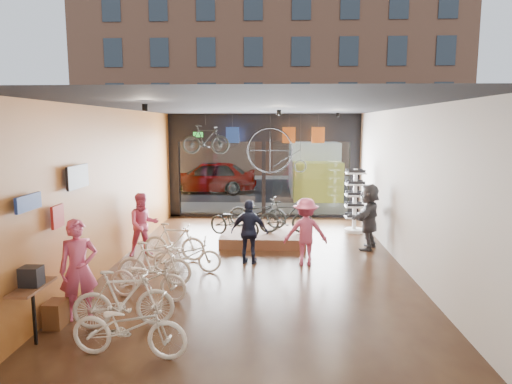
# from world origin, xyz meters

# --- Properties ---
(ground_plane) EXTENTS (7.00, 12.00, 0.04)m
(ground_plane) POSITION_xyz_m (0.00, 0.00, -0.02)
(ground_plane) COLOR black
(ground_plane) RESTS_ON ground
(ceiling) EXTENTS (7.00, 12.00, 0.04)m
(ceiling) POSITION_xyz_m (0.00, 0.00, 3.82)
(ceiling) COLOR black
(ceiling) RESTS_ON ground
(wall_left) EXTENTS (0.04, 12.00, 3.80)m
(wall_left) POSITION_xyz_m (-3.52, 0.00, 1.90)
(wall_left) COLOR #B06433
(wall_left) RESTS_ON ground
(wall_right) EXTENTS (0.04, 12.00, 3.80)m
(wall_right) POSITION_xyz_m (3.52, 0.00, 1.90)
(wall_right) COLOR beige
(wall_right) RESTS_ON ground
(wall_back) EXTENTS (7.00, 0.04, 3.80)m
(wall_back) POSITION_xyz_m (0.00, -6.02, 1.90)
(wall_back) COLOR beige
(wall_back) RESTS_ON ground
(storefront) EXTENTS (7.00, 0.26, 3.80)m
(storefront) POSITION_xyz_m (0.00, 6.00, 1.90)
(storefront) COLOR black
(storefront) RESTS_ON ground
(exit_sign) EXTENTS (0.35, 0.06, 0.18)m
(exit_sign) POSITION_xyz_m (-2.40, 5.88, 3.05)
(exit_sign) COLOR #198C26
(exit_sign) RESTS_ON storefront
(street_road) EXTENTS (30.00, 18.00, 0.02)m
(street_road) POSITION_xyz_m (0.00, 15.00, -0.01)
(street_road) COLOR black
(street_road) RESTS_ON ground
(sidewalk_near) EXTENTS (30.00, 2.40, 0.12)m
(sidewalk_near) POSITION_xyz_m (0.00, 7.20, 0.06)
(sidewalk_near) COLOR slate
(sidewalk_near) RESTS_ON ground
(sidewalk_far) EXTENTS (30.00, 2.00, 0.12)m
(sidewalk_far) POSITION_xyz_m (0.00, 19.00, 0.06)
(sidewalk_far) COLOR slate
(sidewalk_far) RESTS_ON ground
(opposite_building) EXTENTS (26.00, 5.00, 14.00)m
(opposite_building) POSITION_xyz_m (0.00, 21.50, 7.00)
(opposite_building) COLOR brown
(opposite_building) RESTS_ON ground
(street_car) EXTENTS (4.80, 1.93, 1.63)m
(street_car) POSITION_xyz_m (-2.94, 12.00, 0.82)
(street_car) COLOR gray
(street_car) RESTS_ON street_road
(box_truck) EXTENTS (2.20, 6.61, 2.60)m
(box_truck) POSITION_xyz_m (2.28, 11.00, 1.30)
(box_truck) COLOR silver
(box_truck) RESTS_ON street_road
(floor_bike_0) EXTENTS (1.81, 0.78, 0.92)m
(floor_bike_0) POSITION_xyz_m (-1.71, -4.55, 0.46)
(floor_bike_0) COLOR beige
(floor_bike_0) RESTS_ON ground_plane
(floor_bike_1) EXTENTS (1.73, 0.77, 1.00)m
(floor_bike_1) POSITION_xyz_m (-2.10, -3.59, 0.50)
(floor_bike_1) COLOR beige
(floor_bike_1) RESTS_ON ground_plane
(floor_bike_2) EXTENTS (1.71, 0.89, 0.86)m
(floor_bike_2) POSITION_xyz_m (-2.06, -2.31, 0.43)
(floor_bike_2) COLOR beige
(floor_bike_2) RESTS_ON ground_plane
(floor_bike_3) EXTENTS (1.60, 0.48, 0.96)m
(floor_bike_3) POSITION_xyz_m (-2.13, -1.56, 0.48)
(floor_bike_3) COLOR beige
(floor_bike_3) RESTS_ON ground_plane
(floor_bike_4) EXTENTS (1.61, 0.68, 0.82)m
(floor_bike_4) POSITION_xyz_m (-1.60, -0.67, 0.41)
(floor_bike_4) COLOR beige
(floor_bike_4) RESTS_ON ground_plane
(floor_bike_5) EXTENTS (1.63, 0.61, 0.96)m
(floor_bike_5) POSITION_xyz_m (-2.11, 0.29, 0.48)
(floor_bike_5) COLOR beige
(floor_bike_5) RESTS_ON ground_plane
(display_platform) EXTENTS (2.40, 1.80, 0.30)m
(display_platform) POSITION_xyz_m (0.08, 2.15, 0.15)
(display_platform) COLOR #4F301D
(display_platform) RESTS_ON ground_plane
(display_bike_left) EXTENTS (1.69, 1.28, 0.85)m
(display_bike_left) POSITION_xyz_m (-0.71, 1.65, 0.73)
(display_bike_left) COLOR black
(display_bike_left) RESTS_ON display_platform
(display_bike_mid) EXTENTS (1.57, 0.47, 0.94)m
(display_bike_mid) POSITION_xyz_m (0.73, 2.09, 0.77)
(display_bike_mid) COLOR black
(display_bike_mid) RESTS_ON display_platform
(display_bike_right) EXTENTS (1.90, 1.04, 0.95)m
(display_bike_right) POSITION_xyz_m (-0.11, 2.82, 0.77)
(display_bike_right) COLOR black
(display_bike_right) RESTS_ON display_platform
(customer_0) EXTENTS (0.77, 0.68, 1.78)m
(customer_0) POSITION_xyz_m (-3.00, -3.25, 0.89)
(customer_0) COLOR #CC4C72
(customer_0) RESTS_ON ground_plane
(customer_1) EXTENTS (1.00, 0.93, 1.65)m
(customer_1) POSITION_xyz_m (-3.00, 0.69, 0.83)
(customer_1) COLOR #CC4C72
(customer_1) RESTS_ON ground_plane
(customer_2) EXTENTS (0.98, 0.53, 1.59)m
(customer_2) POSITION_xyz_m (-0.20, 0.13, 0.79)
(customer_2) COLOR #161C33
(customer_2) RESTS_ON ground_plane
(customer_3) EXTENTS (1.08, 0.64, 1.65)m
(customer_3) POSITION_xyz_m (1.17, 0.06, 0.82)
(customer_3) COLOR #CC4C72
(customer_3) RESTS_ON ground_plane
(customer_5) EXTENTS (1.20, 1.75, 1.81)m
(customer_5) POSITION_xyz_m (3.00, 1.60, 0.91)
(customer_5) COLOR #3F3F44
(customer_5) RESTS_ON ground_plane
(sunglasses_rack) EXTENTS (0.65, 0.56, 2.04)m
(sunglasses_rack) POSITION_xyz_m (2.95, 3.58, 1.02)
(sunglasses_rack) COLOR white
(sunglasses_rack) RESTS_ON ground_plane
(wall_merch) EXTENTS (0.40, 2.40, 2.60)m
(wall_merch) POSITION_xyz_m (-3.38, -3.50, 1.30)
(wall_merch) COLOR navy
(wall_merch) RESTS_ON wall_left
(penny_farthing) EXTENTS (1.94, 0.06, 1.55)m
(penny_farthing) POSITION_xyz_m (0.57, 4.62, 2.50)
(penny_farthing) COLOR black
(penny_farthing) RESTS_ON ceiling
(hung_bike) EXTENTS (1.60, 0.53, 0.95)m
(hung_bike) POSITION_xyz_m (-1.87, 4.20, 2.93)
(hung_bike) COLOR black
(hung_bike) RESTS_ON ceiling
(jersey_left) EXTENTS (0.45, 0.03, 0.55)m
(jersey_left) POSITION_xyz_m (-1.08, 5.20, 3.05)
(jersey_left) COLOR #1E3F99
(jersey_left) RESTS_ON ceiling
(jersey_mid) EXTENTS (0.45, 0.03, 0.55)m
(jersey_mid) POSITION_xyz_m (0.89, 5.20, 3.05)
(jersey_mid) COLOR #CC5919
(jersey_mid) RESTS_ON ceiling
(jersey_right) EXTENTS (0.45, 0.03, 0.55)m
(jersey_right) POSITION_xyz_m (1.90, 5.20, 3.05)
(jersey_right) COLOR #CC5919
(jersey_right) RESTS_ON ceiling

